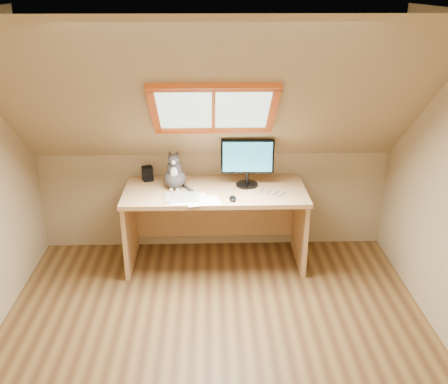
{
  "coord_description": "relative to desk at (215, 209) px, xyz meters",
  "views": [
    {
      "loc": [
        -0.03,
        -2.94,
        2.58
      ],
      "look_at": [
        0.08,
        1.0,
        0.91
      ],
      "focal_mm": 40.0,
      "sensor_mm": 36.0,
      "label": 1
    }
  ],
  "objects": [
    {
      "name": "ground",
      "position": [
        -0.01,
        -1.45,
        -0.55
      ],
      "size": [
        3.5,
        3.5,
        0.0
      ],
      "primitive_type": "plane",
      "color": "brown",
      "rests_on": "ground"
    },
    {
      "name": "cables",
      "position": [
        0.43,
        -0.19,
        0.24
      ],
      "size": [
        0.51,
        0.26,
        0.01
      ],
      "color": "silver",
      "rests_on": "desk"
    },
    {
      "name": "mouse",
      "position": [
        0.15,
        -0.33,
        0.25
      ],
      "size": [
        0.07,
        0.12,
        0.04
      ],
      "primitive_type": "ellipsoid",
      "rotation": [
        0.0,
        0.0,
        0.1
      ],
      "color": "black",
      "rests_on": "desk"
    },
    {
      "name": "papers",
      "position": [
        -0.19,
        -0.33,
        0.23
      ],
      "size": [
        0.35,
        0.3,
        0.01
      ],
      "color": "white",
      "rests_on": "desk"
    },
    {
      "name": "cat",
      "position": [
        -0.38,
        -0.02,
        0.37
      ],
      "size": [
        0.21,
        0.25,
        0.38
      ],
      "color": "#443F3C",
      "rests_on": "desk"
    },
    {
      "name": "graphics_tablet",
      "position": [
        -0.3,
        -0.27,
        0.24
      ],
      "size": [
        0.32,
        0.24,
        0.01
      ],
      "primitive_type": "cube",
      "rotation": [
        0.0,
        0.0,
        0.06
      ],
      "color": "#B2B2B7",
      "rests_on": "desk"
    },
    {
      "name": "desk",
      "position": [
        0.0,
        0.0,
        0.0
      ],
      "size": [
        1.71,
        0.75,
        0.78
      ],
      "color": "#E1A66B",
      "rests_on": "ground"
    },
    {
      "name": "desk_speaker",
      "position": [
        -0.66,
        0.18,
        0.3
      ],
      "size": [
        0.12,
        0.12,
        0.14
      ],
      "primitive_type": "cube",
      "rotation": [
        0.0,
        0.0,
        0.3
      ],
      "color": "black",
      "rests_on": "desk"
    },
    {
      "name": "room_shell",
      "position": [
        -0.01,
        -1.54,
        0.88
      ],
      "size": [
        3.52,
        3.52,
        2.41
      ],
      "color": "tan",
      "rests_on": "ground"
    },
    {
      "name": "monitor",
      "position": [
        0.31,
        0.01,
        0.5
      ],
      "size": [
        0.5,
        0.21,
        0.46
      ],
      "color": "black",
      "rests_on": "desk"
    }
  ]
}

